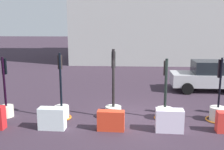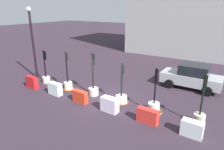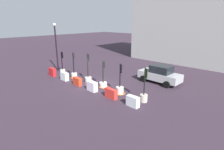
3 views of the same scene
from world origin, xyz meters
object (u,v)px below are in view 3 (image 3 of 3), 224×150
Objects in this scene: traffic_light_4 at (120,89)px; traffic_light_3 at (103,83)px; traffic_light_1 at (74,74)px; construction_barrier_4 at (111,93)px; construction_barrier_1 at (64,76)px; construction_barrier_5 at (133,101)px; construction_barrier_0 at (52,72)px; construction_barrier_3 at (92,86)px; street_lamp_post at (56,44)px; traffic_light_0 at (63,69)px; car_silver_hatchback at (160,74)px; traffic_light_2 at (88,77)px; construction_barrier_2 at (77,81)px; traffic_light_5 at (144,95)px.

traffic_light_3 is at bearing 177.19° from traffic_light_4.
traffic_light_1 is 6.74m from construction_barrier_4.
construction_barrier_1 is 1.04× the size of construction_barrier_5.
construction_barrier_0 is 1.03× the size of construction_barrier_3.
street_lamp_post is at bearing 178.48° from traffic_light_4.
construction_barrier_3 is at bearing -150.36° from traffic_light_4.
construction_barrier_5 is at bearing -27.54° from traffic_light_4.
car_silver_hatchback is (9.99, 4.93, 0.33)m from traffic_light_0.
traffic_light_0 is 3.18m from street_lamp_post.
car_silver_hatchback is at bearing 101.67° from construction_barrier_5.
construction_barrier_3 is 2.30m from construction_barrier_4.
construction_barrier_4 is at bearing -16.45° from traffic_light_2.
construction_barrier_2 is 6.67m from construction_barrier_5.
traffic_light_5 reaches higher than construction_barrier_4.
construction_barrier_0 is at bearing -163.12° from traffic_light_2.
traffic_light_2 is at bearing 16.88° from construction_barrier_0.
construction_barrier_1 reaches higher than construction_barrier_4.
traffic_light_0 is 11.15m from car_silver_hatchback.
traffic_light_1 is 2.47× the size of construction_barrier_4.
traffic_light_0 is at bearing -179.85° from traffic_light_5.
traffic_light_2 is 2.76× the size of construction_barrier_0.
traffic_light_2 is 1.12× the size of traffic_light_4.
construction_barrier_0 is at bearing -90.24° from traffic_light_0.
street_lamp_post is (-10.52, 1.50, 2.97)m from construction_barrier_4.
street_lamp_post is at bearing 169.70° from traffic_light_0.
construction_barrier_5 is (11.26, -1.21, -0.15)m from traffic_light_0.
construction_barrier_3 reaches higher than construction_barrier_1.
construction_barrier_3 is (6.78, -1.26, -0.11)m from traffic_light_0.
traffic_light_1 is at bearing 26.82° from construction_barrier_0.
traffic_light_2 is 6.69m from street_lamp_post.
construction_barrier_2 is at bearing -179.83° from construction_barrier_3.
traffic_light_4 is at bearing 152.46° from construction_barrier_5.
construction_barrier_2 is at bearing -131.07° from car_silver_hatchback.
construction_barrier_0 is 6.79m from construction_barrier_3.
construction_barrier_0 is 1.03× the size of construction_barrier_2.
construction_barrier_5 is 6.29m from car_silver_hatchback.
traffic_light_4 is 2.54× the size of construction_barrier_3.
car_silver_hatchback is (-1.39, 4.90, 0.29)m from traffic_light_5.
construction_barrier_0 is 11.80m from car_silver_hatchback.
construction_barrier_0 is 4.60m from construction_barrier_2.
car_silver_hatchback is at bearing 56.58° from traffic_light_3.
traffic_light_5 is at bearing 15.65° from construction_barrier_3.
traffic_light_5 is (2.41, 0.04, 0.17)m from traffic_light_4.
traffic_light_1 reaches higher than traffic_light_0.
traffic_light_3 is 0.45× the size of street_lamp_post.
construction_barrier_0 is (-11.38, -1.36, -0.13)m from traffic_light_5.
construction_barrier_0 is 3.62m from street_lamp_post.
traffic_light_3 is 2.58× the size of construction_barrier_5.
construction_barrier_0 is (-8.97, -1.31, 0.04)m from traffic_light_4.
construction_barrier_0 is at bearing -168.22° from traffic_light_3.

